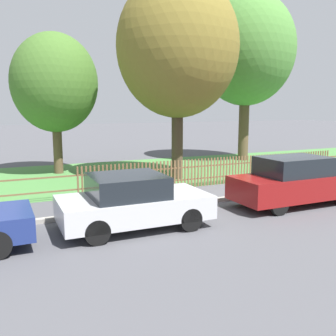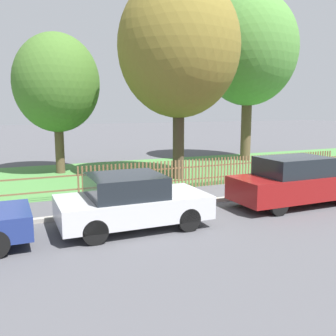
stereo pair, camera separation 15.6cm
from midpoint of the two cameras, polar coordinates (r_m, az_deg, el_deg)
name	(u,v)px [view 1 (the left image)]	position (r m, az deg, el deg)	size (l,w,h in m)	color
ground_plane	(261,197)	(13.25, 13.61, -4.34)	(120.00, 120.00, 0.00)	#4C4C51
kerb_stone	(259,195)	(13.32, 13.36, -4.00)	(32.36, 0.20, 0.12)	#9E998E
grass_strip	(178,169)	(18.63, 1.34, -0.18)	(32.36, 7.97, 0.01)	#477F3D
park_fence	(222,171)	(15.11, 7.93, -0.40)	(32.36, 0.05, 1.09)	brown
parked_car_black_saloon	(132,201)	(9.58, -5.92, -5.06)	(3.79, 1.90, 1.38)	#BCBCC1
parked_car_navy_estate	(297,181)	(12.42, 18.68, -1.90)	(4.38, 1.64, 1.54)	maroon
covered_motorcycle	(126,183)	(12.24, -6.72, -2.29)	(2.03, 0.76, 1.02)	black
tree_nearest_kerb	(55,83)	(18.04, -17.12, 12.23)	(3.85, 3.85, 6.36)	brown
tree_behind_motorcycle	(178,47)	(16.12, 1.18, 17.91)	(5.04, 5.04, 8.40)	#473828
tree_mid_park	(246,50)	(22.34, 11.61, 17.21)	(5.42, 5.42, 9.37)	brown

